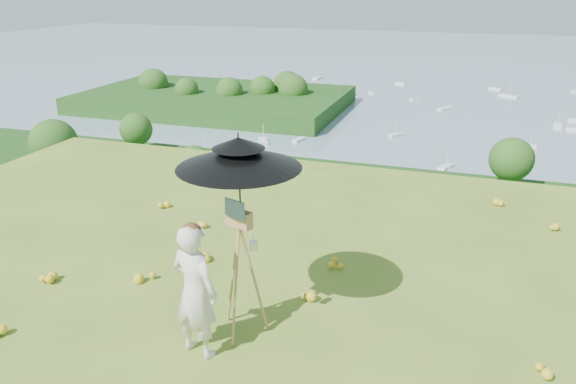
% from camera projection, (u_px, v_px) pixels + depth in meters
% --- Properties ---
extents(ground, '(14.00, 14.00, 0.00)m').
position_uv_depth(ground, '(178.00, 332.00, 6.69)').
color(ground, '#547722').
rests_on(ground, ground).
extents(shoreline_tier, '(170.00, 28.00, 8.00)m').
position_uv_depth(shoreline_tier, '(435.00, 258.00, 85.94)').
color(shoreline_tier, gray).
rests_on(shoreline_tier, bay_water).
extents(bay_water, '(700.00, 700.00, 0.00)m').
position_uv_depth(bay_water, '(469.00, 78.00, 231.58)').
color(bay_water, '#7392A4').
rests_on(bay_water, ground).
extents(peninsula, '(90.00, 60.00, 12.00)m').
position_uv_depth(peninsula, '(214.00, 92.00, 176.69)').
color(peninsula, '#143B10').
rests_on(peninsula, bay_water).
extents(slope_trees, '(110.00, 50.00, 6.00)m').
position_uv_depth(slope_trees, '(416.00, 244.00, 43.04)').
color(slope_trees, '#285218').
rests_on(slope_trees, forest_slope).
extents(harbor_town, '(110.00, 22.00, 5.00)m').
position_uv_depth(harbor_town, '(439.00, 219.00, 83.64)').
color(harbor_town, silver).
rests_on(harbor_town, shoreline_tier).
extents(moored_boats, '(140.00, 140.00, 0.70)m').
position_uv_depth(moored_boats, '(417.00, 116.00, 165.10)').
color(moored_boats, silver).
rests_on(moored_boats, bay_water).
extents(wildflowers, '(10.00, 10.50, 0.12)m').
position_uv_depth(wildflowers, '(188.00, 317.00, 6.89)').
color(wildflowers, gold).
rests_on(wildflowers, ground).
extents(painter, '(0.65, 0.50, 1.57)m').
position_uv_depth(painter, '(195.00, 291.00, 6.05)').
color(painter, silver).
rests_on(painter, ground).
extents(field_easel, '(0.82, 0.82, 1.70)m').
position_uv_depth(field_easel, '(241.00, 268.00, 6.40)').
color(field_easel, '#AA8A47').
rests_on(field_easel, ground).
extents(sun_umbrella, '(1.82, 1.82, 1.03)m').
position_uv_depth(sun_umbrella, '(239.00, 179.00, 6.05)').
color(sun_umbrella, black).
rests_on(sun_umbrella, field_easel).
extents(painter_cap, '(0.27, 0.30, 0.10)m').
position_uv_depth(painter_cap, '(191.00, 228.00, 5.79)').
color(painter_cap, '#E37C84').
rests_on(painter_cap, painter).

